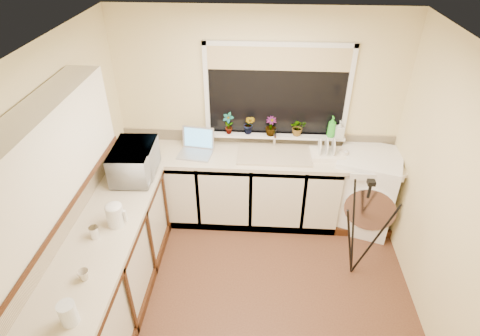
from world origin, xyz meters
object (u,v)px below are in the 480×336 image
Objects in this scene: plant_a at (228,123)px; tripod at (361,230)px; soap_bottle_green at (332,127)px; laptop at (197,147)px; microwave at (135,161)px; plant_b at (249,125)px; steel_jar at (94,232)px; washing_machine at (364,190)px; dish_rack at (327,155)px; soap_bottle_clear at (339,129)px; kettle at (115,216)px; glass_jug at (68,313)px; cup_back at (343,154)px; plant_c at (271,126)px; cup_left at (84,275)px; plant_d at (298,127)px.

tripod is at bearing -37.20° from plant_a.
laptop is at bearing -172.71° from soap_bottle_green.
microwave is 2.37× the size of soap_bottle_green.
plant_b is 0.94× the size of soap_bottle_green.
laptop is at bearing 65.67° from steel_jar.
plant_b is (1.23, 1.64, 0.21)m from steel_jar.
washing_machine is 0.87m from tripod.
soap_bottle_clear reaches higher than dish_rack.
steel_jar reaches higher than washing_machine.
washing_machine is 4.80× the size of kettle.
dish_rack is 0.95m from tripod.
glass_jug is 2.69m from plant_b.
laptop is 1.65m from cup_back.
plant_c is (0.49, -0.01, -0.02)m from plant_a.
laptop is at bearing 73.29° from cup_left.
tripod is 2.37m from microwave.
washing_machine is at bearing -30.56° from soap_bottle_clear.
plant_a is 1.09× the size of plant_b.
laptop is at bearing 177.99° from dish_rack.
cup_left is at bearing -94.26° from kettle.
soap_bottle_clear is (1.61, 0.17, 0.18)m from laptop.
plant_a reaches higher than plant_c.
microwave is at bearing -157.73° from plant_d.
plant_a is 2.28m from cup_left.
microwave is (-2.30, 0.37, 0.47)m from tripod.
plant_c reaches higher than washing_machine.
dish_rack is at bearing 33.92° from steel_jar.
microwave reaches higher than kettle.
glass_jug is at bearing -114.20° from plant_b.
laptop reaches higher than kettle.
plant_d is at bearing 175.98° from soap_bottle_clear.
soap_bottle_green is (0.05, 0.20, 0.25)m from dish_rack.
plant_c is at bearing 47.55° from steel_jar.
tripod is (1.74, -0.86, -0.38)m from laptop.
tripod is 0.92m from cup_back.
dish_rack is 1.17m from plant_a.
kettle is at bearing -179.21° from microwave.
glass_jug is 0.74× the size of plant_b.
plant_c is (-0.64, 0.19, 0.23)m from dish_rack.
plant_b reaches higher than dish_rack.
dish_rack is 0.32m from soap_bottle_clear.
plant_c is at bearing -3.39° from plant_b.
plant_c is (0.25, -0.01, -0.01)m from plant_b.
plant_c is 2.50m from cup_left.
soap_bottle_clear is (0.13, 0.18, 0.22)m from dish_rack.
glass_jug is 0.70× the size of soap_bottle_green.
plant_d is 2.26× the size of cup_left.
washing_machine is 0.79m from soap_bottle_clear.
microwave is at bearing -171.84° from tripod.
laptop is 4.56× the size of cup_left.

